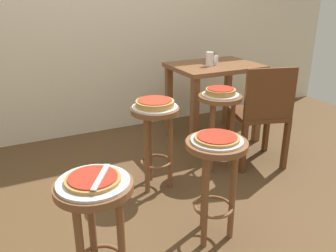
# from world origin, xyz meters

# --- Properties ---
(ground_plane) EXTENTS (6.00, 6.00, 0.00)m
(ground_plane) POSITION_xyz_m (0.00, 0.00, 0.00)
(ground_plane) COLOR brown
(stool_foreground) EXTENTS (0.34, 0.34, 0.62)m
(stool_foreground) POSITION_xyz_m (-0.55, -0.51, 0.45)
(stool_foreground) COLOR brown
(stool_foreground) RESTS_ON ground_plane
(serving_plate_foreground) EXTENTS (0.31, 0.31, 0.01)m
(serving_plate_foreground) POSITION_xyz_m (-0.55, -0.51, 0.63)
(serving_plate_foreground) COLOR silver
(serving_plate_foreground) RESTS_ON stool_foreground
(pizza_foreground) EXTENTS (0.24, 0.24, 0.02)m
(pizza_foreground) POSITION_xyz_m (-0.55, -0.51, 0.64)
(pizza_foreground) COLOR #B78442
(pizza_foreground) RESTS_ON serving_plate_foreground
(stool_middle) EXTENTS (0.34, 0.34, 0.62)m
(stool_middle) POSITION_xyz_m (0.17, -0.36, 0.45)
(stool_middle) COLOR brown
(stool_middle) RESTS_ON ground_plane
(serving_plate_middle) EXTENTS (0.29, 0.29, 0.01)m
(serving_plate_middle) POSITION_xyz_m (0.17, -0.36, 0.63)
(serving_plate_middle) COLOR silver
(serving_plate_middle) RESTS_ON stool_middle
(pizza_middle) EXTENTS (0.25, 0.25, 0.02)m
(pizza_middle) POSITION_xyz_m (0.17, -0.36, 0.64)
(pizza_middle) COLOR #B78442
(pizza_middle) RESTS_ON serving_plate_middle
(stool_leftside) EXTENTS (0.34, 0.34, 0.62)m
(stool_leftside) POSITION_xyz_m (0.10, 0.32, 0.45)
(stool_leftside) COLOR brown
(stool_leftside) RESTS_ON ground_plane
(serving_plate_leftside) EXTENTS (0.32, 0.32, 0.01)m
(serving_plate_leftside) POSITION_xyz_m (0.10, 0.32, 0.63)
(serving_plate_leftside) COLOR white
(serving_plate_leftside) RESTS_ON stool_leftside
(pizza_leftside) EXTENTS (0.27, 0.27, 0.05)m
(pizza_leftside) POSITION_xyz_m (0.10, 0.32, 0.66)
(pizza_leftside) COLOR tan
(pizza_leftside) RESTS_ON serving_plate_leftside
(stool_rear) EXTENTS (0.34, 0.34, 0.62)m
(stool_rear) POSITION_xyz_m (0.69, 0.38, 0.45)
(stool_rear) COLOR brown
(stool_rear) RESTS_ON ground_plane
(serving_plate_rear) EXTENTS (0.29, 0.29, 0.01)m
(serving_plate_rear) POSITION_xyz_m (0.69, 0.38, 0.63)
(serving_plate_rear) COLOR silver
(serving_plate_rear) RESTS_ON stool_rear
(pizza_rear) EXTENTS (0.23, 0.23, 0.05)m
(pizza_rear) POSITION_xyz_m (0.69, 0.38, 0.66)
(pizza_rear) COLOR #B78442
(pizza_rear) RESTS_ON serving_plate_rear
(dining_table) EXTENTS (0.80, 0.61, 0.74)m
(dining_table) POSITION_xyz_m (0.99, 0.93, 0.59)
(dining_table) COLOR brown
(dining_table) RESTS_ON ground_plane
(cup_near_edge) EXTENTS (0.07, 0.07, 0.13)m
(cup_near_edge) POSITION_xyz_m (0.90, 0.88, 0.80)
(cup_near_edge) COLOR silver
(cup_near_edge) RESTS_ON dining_table
(cup_far_edge) EXTENTS (0.07, 0.07, 0.11)m
(cup_far_edge) POSITION_xyz_m (0.99, 1.00, 0.80)
(cup_far_edge) COLOR black
(cup_far_edge) RESTS_ON dining_table
(condiment_shaker) EXTENTS (0.04, 0.04, 0.08)m
(condiment_shaker) POSITION_xyz_m (0.98, 0.90, 0.78)
(condiment_shaker) COLOR white
(condiment_shaker) RESTS_ON dining_table
(wooden_chair) EXTENTS (0.49, 0.49, 0.85)m
(wooden_chair) POSITION_xyz_m (1.02, 0.27, 0.47)
(wooden_chair) COLOR #5B3319
(wooden_chair) RESTS_ON ground_plane
(pizza_server_knife) EXTENTS (0.14, 0.20, 0.01)m
(pizza_server_knife) POSITION_xyz_m (-0.52, -0.53, 0.66)
(pizza_server_knife) COLOR silver
(pizza_server_knife) RESTS_ON pizza_foreground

